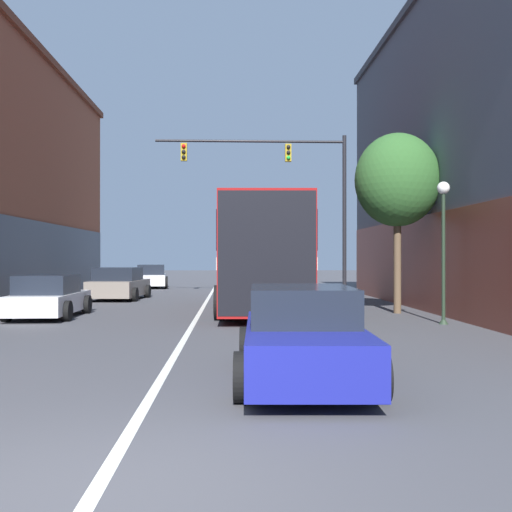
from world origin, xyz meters
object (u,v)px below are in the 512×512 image
object	(u,v)px
traffic_signal_gantry	(291,180)
street_lamp	(443,237)
parked_car_left_near	(151,277)
hatchback_foreground	(302,336)
bus	(263,251)
parked_car_left_far	(119,284)
parked_car_left_mid	(49,297)
street_tree_near	(397,181)

from	to	relation	value
traffic_signal_gantry	street_lamp	size ratio (longest dim) A/B	2.28
parked_car_left_near	hatchback_foreground	bearing A→B (deg)	-173.81
bus	parked_car_left_far	size ratio (longest dim) A/B	2.58
bus	hatchback_foreground	size ratio (longest dim) A/B	2.37
parked_car_left_near	parked_car_left_far	bearing A→B (deg)	173.74
parked_car_left_near	parked_car_left_far	world-z (taller)	parked_car_left_far
parked_car_left_far	street_lamp	world-z (taller)	street_lamp
parked_car_left_near	parked_car_left_mid	world-z (taller)	parked_car_left_near
hatchback_foreground	parked_car_left_far	size ratio (longest dim) A/B	1.09
hatchback_foreground	traffic_signal_gantry	world-z (taller)	traffic_signal_gantry
bus	hatchback_foreground	world-z (taller)	bus
parked_car_left_near	street_lamp	size ratio (longest dim) A/B	1.08
parked_car_left_far	bus	bearing A→B (deg)	-128.50
parked_car_left_near	street_lamp	xyz separation A→B (m)	(10.46, -19.78, 1.69)
hatchback_foreground	traffic_signal_gantry	bearing A→B (deg)	-2.81
bus	street_lamp	distance (m)	6.38
bus	street_lamp	world-z (taller)	street_lamp
traffic_signal_gantry	bus	bearing A→B (deg)	-103.14
parked_car_left_far	street_lamp	size ratio (longest dim) A/B	1.03
parked_car_left_near	parked_car_left_mid	distance (m)	17.54
bus	traffic_signal_gantry	world-z (taller)	traffic_signal_gantry
hatchback_foreground	parked_car_left_far	xyz separation A→B (m)	(-5.85, 17.01, 0.00)
street_tree_near	parked_car_left_far	bearing A→B (deg)	146.55
bus	parked_car_left_mid	xyz separation A→B (m)	(-6.53, -2.13, -1.40)
parked_car_left_mid	street_tree_near	size ratio (longest dim) A/B	0.67
parked_car_left_mid	street_tree_near	bearing A→B (deg)	-85.61
bus	traffic_signal_gantry	xyz separation A→B (m)	(1.65, 7.08, 3.36)
street_lamp	hatchback_foreground	bearing A→B (deg)	-123.11
parked_car_left_far	parked_car_left_near	bearing A→B (deg)	4.33
parked_car_left_mid	traffic_signal_gantry	size ratio (longest dim) A/B	0.44
parked_car_left_far	traffic_signal_gantry	world-z (taller)	traffic_signal_gantry
street_tree_near	bus	bearing A→B (deg)	164.29
traffic_signal_gantry	street_lamp	distance (m)	12.22
bus	street_lamp	size ratio (longest dim) A/B	2.67
bus	parked_car_left_near	distance (m)	16.52
parked_car_left_far	street_tree_near	xyz separation A→B (m)	(10.14, -6.70, 3.62)
hatchback_foreground	street_tree_near	bearing A→B (deg)	-20.22
parked_car_left_mid	street_lamp	bearing A→B (deg)	-101.96
traffic_signal_gantry	street_tree_near	distance (m)	8.75
parked_car_left_near	parked_car_left_far	xyz separation A→B (m)	(-0.04, -9.89, -0.00)
hatchback_foreground	street_tree_near	world-z (taller)	street_tree_near
parked_car_left_mid	traffic_signal_gantry	xyz separation A→B (m)	(8.18, 9.21, 4.75)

